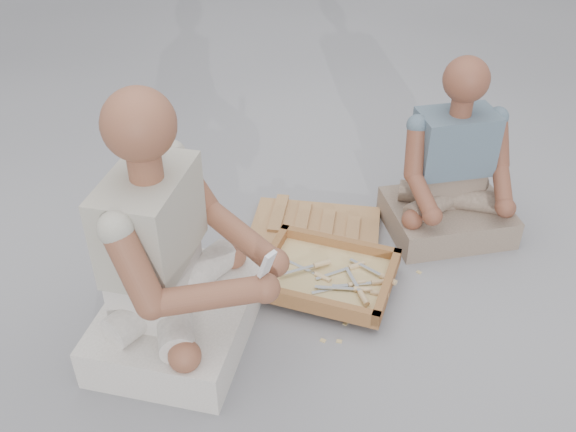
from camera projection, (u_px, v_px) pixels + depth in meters
The scene contains 29 objects.
ground at pixel (280, 314), 2.44m from camera, with size 60.00×60.00×0.00m, color #95959A.
carved_panel at pixel (315, 229), 2.85m from camera, with size 0.56×0.37×0.04m, color #9B683C.
tool_tray at pixel (327, 275), 2.54m from camera, with size 0.58×0.49×0.07m.
chisel_0 at pixel (317, 265), 2.56m from camera, with size 0.15×0.18×0.02m.
chisel_1 at pixel (352, 267), 2.57m from camera, with size 0.14×0.19×0.02m.
chisel_2 at pixel (361, 294), 2.42m from camera, with size 0.17×0.17×0.02m.
chisel_3 at pixel (318, 275), 2.53m from camera, with size 0.22×0.05×0.02m.
chisel_4 at pixel (351, 285), 2.49m from camera, with size 0.17×0.17×0.02m.
chisel_5 at pixel (374, 293), 2.45m from camera, with size 0.22×0.07×0.02m.
chisel_6 at pixel (357, 289), 2.45m from camera, with size 0.21×0.11×0.02m.
chisel_7 at pixel (384, 277), 2.51m from camera, with size 0.22×0.07×0.02m.
chisel_8 at pixel (375, 283), 2.49m from camera, with size 0.19×0.14×0.02m.
wood_chip_0 at pixel (368, 254), 2.74m from camera, with size 0.02×0.01×0.00m, color tan.
wood_chip_1 at pixel (355, 234), 2.85m from camera, with size 0.02×0.01×0.00m, color tan.
wood_chip_2 at pixel (394, 283), 2.59m from camera, with size 0.02×0.01×0.00m, color tan.
wood_chip_3 at pixel (377, 279), 2.61m from camera, with size 0.02×0.01×0.00m, color tan.
wood_chip_4 at pixel (323, 340), 2.33m from camera, with size 0.02×0.01×0.00m, color tan.
wood_chip_5 at pixel (286, 223), 2.92m from camera, with size 0.02×0.01×0.00m, color tan.
wood_chip_6 at pixel (322, 239), 2.82m from camera, with size 0.02×0.01×0.00m, color tan.
wood_chip_7 at pixel (346, 323), 2.40m from camera, with size 0.02×0.01×0.00m, color tan.
wood_chip_8 at pixel (291, 245), 2.79m from camera, with size 0.02×0.01×0.00m, color tan.
wood_chip_9 at pixel (263, 282), 2.59m from camera, with size 0.02×0.01×0.00m, color tan.
wood_chip_10 at pixel (339, 341), 2.33m from camera, with size 0.02×0.01×0.00m, color tan.
wood_chip_11 at pixel (419, 272), 2.64m from camera, with size 0.02×0.01×0.00m, color tan.
wood_chip_12 at pixel (304, 228), 2.89m from camera, with size 0.02×0.01×0.00m, color tan.
wood_chip_13 at pixel (304, 226), 2.90m from camera, with size 0.02×0.01×0.00m, color tan.
craftsman at pixel (170, 265), 2.17m from camera, with size 0.72×0.73×0.97m.
companion at pixel (452, 178), 2.74m from camera, with size 0.65×0.64×0.80m.
mobile_phone at pixel (267, 264), 1.98m from camera, with size 0.06×0.05×0.10m.
Camera 1 is at (0.87, -1.54, 1.73)m, focal length 40.00 mm.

